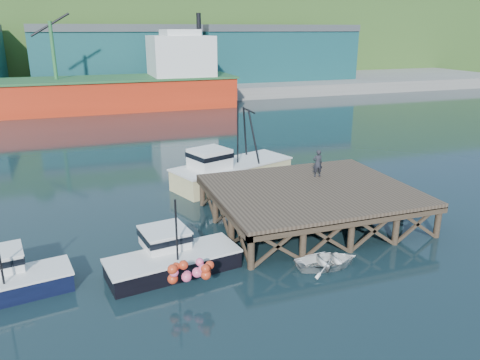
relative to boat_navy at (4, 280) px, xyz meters
name	(u,v)px	position (x,y,z in m)	size (l,w,h in m)	color
ground	(226,232)	(11.51, 3.22, -0.72)	(300.00, 300.00, 0.00)	black
wharf	(312,192)	(17.01, 3.03, 1.22)	(12.00, 10.00, 2.62)	brown
far_quay	(117,86)	(11.51, 73.22, 0.28)	(160.00, 40.00, 2.00)	gray
warehouse_mid	(117,58)	(11.51, 68.22, 5.78)	(28.00, 16.00, 9.00)	#1A5557
warehouse_right	(270,55)	(41.51, 68.22, 5.78)	(30.00, 16.00, 9.00)	#1A5557
cargo_ship	(69,88)	(3.05, 51.22, 2.60)	(55.50, 10.00, 13.75)	red
hillside	(102,31)	(11.51, 103.22, 10.28)	(220.00, 50.00, 22.00)	#2D511E
boat_navy	(4,280)	(0.00, 0.00, 0.00)	(5.96, 3.58, 3.57)	black
boat_black	(171,256)	(7.55, -0.25, 0.02)	(6.80, 5.65, 4.02)	black
trawler	(230,167)	(14.52, 11.76, 0.60)	(10.17, 6.47, 6.42)	beige
dinghy	(327,261)	(14.98, -2.58, -0.38)	(2.33, 3.26, 0.67)	white
dockworker	(318,163)	(18.47, 5.19, 2.32)	(0.66, 0.43, 1.82)	black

